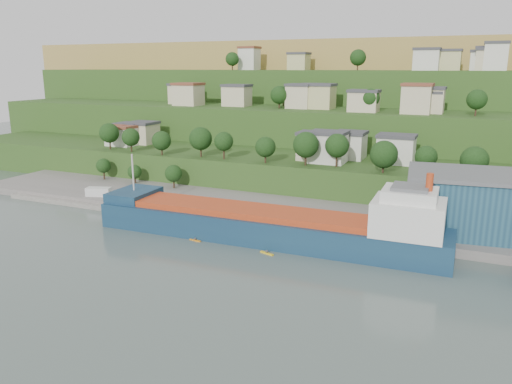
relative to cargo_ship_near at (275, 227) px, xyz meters
The scene contains 10 objects.
ground 12.58m from the cargo_ship_near, 126.36° to the right, with size 500.00×500.00×0.00m, color #43514B.
quay 22.45m from the cargo_ship_near, 54.91° to the left, with size 220.00×26.00×4.00m, color slate.
pebble_beach 63.48m from the cargo_ship_near, 168.91° to the left, with size 40.00×18.00×2.40m, color slate.
hillside 159.03m from the cargo_ship_near, 92.60° to the left, with size 360.00×210.58×96.00m.
cargo_ship_near is the anchor object (origin of this frame).
warehouse 44.07m from the cargo_ship_near, 24.18° to the left, with size 32.85×22.21×12.80m.
caravan 56.43m from the cargo_ship_near, behind, with size 6.64×2.77×3.10m, color silver.
dinghy 54.46m from the cargo_ship_near, behind, with size 4.54×1.70×0.91m, color silver.
kayak_orange 17.36m from the cargo_ship_near, 157.39° to the right, with size 2.91×0.94×0.72m.
kayak_yellow 8.11m from the cargo_ship_near, 80.39° to the right, with size 3.20×1.53×0.80m.
Camera 1 is at (44.41, -83.93, 36.13)m, focal length 35.00 mm.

